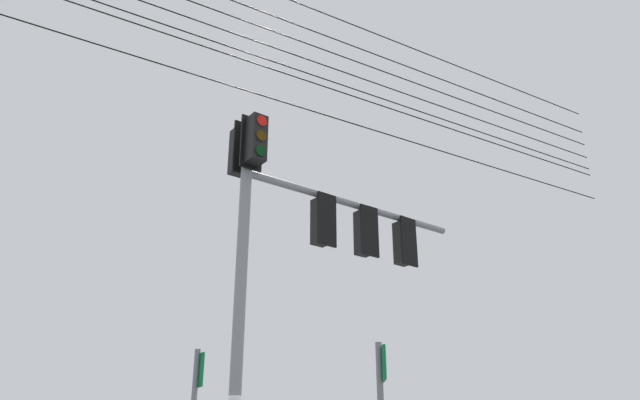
% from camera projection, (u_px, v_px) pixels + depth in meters
% --- Properties ---
extents(signal_mast_assembly, '(5.07, 2.28, 7.37)m').
position_uv_depth(signal_mast_assembly, '(303.00, 237.00, 11.33)').
color(signal_mast_assembly, gray).
rests_on(signal_mast_assembly, ground).
extents(overhead_wire_span, '(17.35, 4.05, 2.83)m').
position_uv_depth(overhead_wire_span, '(290.00, 51.00, 12.54)').
color(overhead_wire_span, black).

